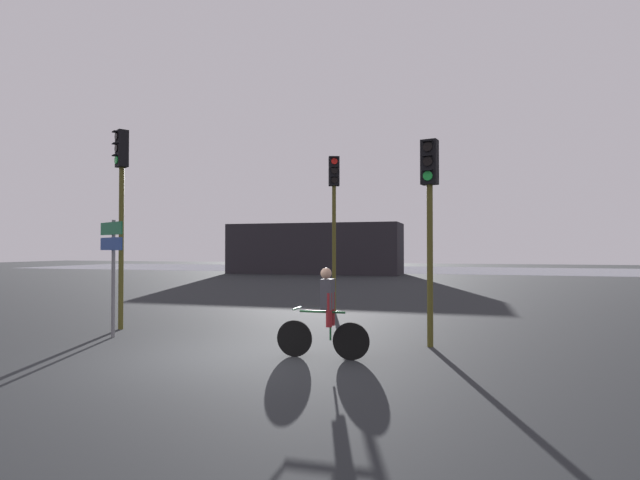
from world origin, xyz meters
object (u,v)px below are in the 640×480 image
(traffic_light_near_right, at_px, (430,202))
(direction_sign_post, at_px, (112,256))
(traffic_light_center, at_px, (334,205))
(distant_building, at_px, (315,249))
(traffic_light_near_left, at_px, (121,192))
(cyclist, at_px, (326,313))

(traffic_light_near_right, height_order, direction_sign_post, traffic_light_near_right)
(traffic_light_center, bearing_deg, distant_building, -91.22)
(traffic_light_near_left, bearing_deg, direction_sign_post, 153.94)
(traffic_light_near_right, height_order, cyclist, traffic_light_near_right)
(direction_sign_post, distance_m, cyclist, 5.26)
(traffic_light_near_left, bearing_deg, traffic_light_center, -98.51)
(direction_sign_post, bearing_deg, traffic_light_near_left, -32.48)
(distant_building, distance_m, direction_sign_post, 28.50)
(distant_building, height_order, cyclist, distant_building)
(traffic_light_near_left, bearing_deg, traffic_light_near_right, -145.94)
(distant_building, xyz_separation_m, traffic_light_center, (7.59, -22.77, 1.35))
(traffic_light_center, bearing_deg, traffic_light_near_right, 105.29)
(distant_building, height_order, traffic_light_near_left, traffic_light_near_left)
(traffic_light_near_left, distance_m, cyclist, 6.45)
(traffic_light_near_right, relative_size, traffic_light_near_left, 0.85)
(cyclist, bearing_deg, direction_sign_post, 81.30)
(distant_building, xyz_separation_m, cyclist, (9.06, -28.94, -1.14))
(direction_sign_post, height_order, cyclist, direction_sign_post)
(distant_building, relative_size, direction_sign_post, 5.20)
(traffic_light_center, height_order, traffic_light_near_left, traffic_light_near_left)
(distant_building, relative_size, traffic_light_near_left, 2.78)
(distant_building, xyz_separation_m, traffic_light_near_left, (3.39, -27.23, 1.40))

